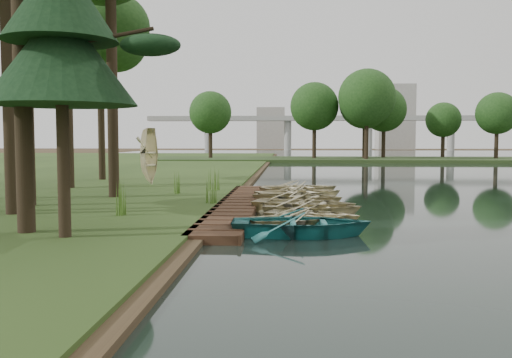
# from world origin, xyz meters

# --- Properties ---
(ground) EXTENTS (300.00, 300.00, 0.00)m
(ground) POSITION_xyz_m (0.00, 0.00, 0.00)
(ground) COLOR #3D2F1D
(boardwalk) EXTENTS (1.60, 16.00, 0.30)m
(boardwalk) POSITION_xyz_m (-1.60, 0.00, 0.15)
(boardwalk) COLOR #3A2416
(boardwalk) RESTS_ON ground
(peninsula) EXTENTS (50.00, 14.00, 0.45)m
(peninsula) POSITION_xyz_m (8.00, 50.00, 0.23)
(peninsula) COLOR #2B401C
(peninsula) RESTS_ON ground
(far_trees) EXTENTS (45.60, 5.60, 8.80)m
(far_trees) POSITION_xyz_m (4.67, 50.00, 6.43)
(far_trees) COLOR black
(far_trees) RESTS_ON peninsula
(bridge) EXTENTS (95.90, 4.00, 8.60)m
(bridge) POSITION_xyz_m (12.31, 120.00, 7.08)
(bridge) COLOR #A5A5A0
(bridge) RESTS_ON ground
(building_a) EXTENTS (10.00, 8.00, 18.00)m
(building_a) POSITION_xyz_m (30.00, 140.00, 9.00)
(building_a) COLOR #A5A5A0
(building_a) RESTS_ON ground
(building_b) EXTENTS (8.00, 8.00, 12.00)m
(building_b) POSITION_xyz_m (-5.00, 145.00, 6.00)
(building_b) COLOR #A5A5A0
(building_b) RESTS_ON ground
(rowboat_0) EXTENTS (4.06, 2.95, 0.83)m
(rowboat_0) POSITION_xyz_m (0.80, -6.35, 0.46)
(rowboat_0) COLOR teal
(rowboat_0) RESTS_ON water
(rowboat_1) EXTENTS (4.16, 3.66, 0.72)m
(rowboat_1) POSITION_xyz_m (0.82, -4.98, 0.41)
(rowboat_1) COLOR beige
(rowboat_1) RESTS_ON water
(rowboat_2) EXTENTS (3.75, 3.19, 0.66)m
(rowboat_2) POSITION_xyz_m (1.21, -3.84, 0.38)
(rowboat_2) COLOR beige
(rowboat_2) RESTS_ON water
(rowboat_3) EXTENTS (3.66, 2.68, 0.74)m
(rowboat_3) POSITION_xyz_m (1.27, -2.05, 0.42)
(rowboat_3) COLOR beige
(rowboat_3) RESTS_ON water
(rowboat_4) EXTENTS (4.51, 3.72, 0.81)m
(rowboat_4) POSITION_xyz_m (1.01, -1.21, 0.46)
(rowboat_4) COLOR beige
(rowboat_4) RESTS_ON water
(rowboat_5) EXTENTS (3.05, 2.22, 0.62)m
(rowboat_5) POSITION_xyz_m (0.85, 0.56, 0.36)
(rowboat_5) COLOR beige
(rowboat_5) RESTS_ON water
(rowboat_6) EXTENTS (4.65, 4.06, 0.80)m
(rowboat_6) POSITION_xyz_m (0.83, 1.39, 0.45)
(rowboat_6) COLOR beige
(rowboat_6) RESTS_ON water
(rowboat_7) EXTENTS (4.72, 4.02, 0.83)m
(rowboat_7) POSITION_xyz_m (0.92, 2.99, 0.46)
(rowboat_7) COLOR beige
(rowboat_7) RESTS_ON water
(rowboat_8) EXTENTS (3.88, 3.30, 0.68)m
(rowboat_8) POSITION_xyz_m (0.98, 4.26, 0.39)
(rowboat_8) COLOR beige
(rowboat_8) RESTS_ON water
(rowboat_9) EXTENTS (4.72, 4.07, 0.82)m
(rowboat_9) POSITION_xyz_m (1.00, 5.51, 0.46)
(rowboat_9) COLOR beige
(rowboat_9) RESTS_ON water
(rowboat_10) EXTENTS (4.00, 3.39, 0.70)m
(rowboat_10) POSITION_xyz_m (0.74, 6.79, 0.40)
(rowboat_10) COLOR beige
(rowboat_10) RESTS_ON water
(stored_rowboat) EXTENTS (3.60, 2.96, 0.65)m
(stored_rowboat) POSITION_xyz_m (-7.24, 8.43, 0.63)
(stored_rowboat) COLOR beige
(stored_rowboat) RESTS_ON bank
(tree_6) EXTENTS (5.25, 5.25, 11.21)m
(tree_6) POSITION_xyz_m (-11.29, 12.44, 9.22)
(tree_6) COLOR black
(tree_6) RESTS_ON bank
(pine_tree) EXTENTS (3.80, 3.80, 8.49)m
(pine_tree) POSITION_xyz_m (-5.34, -8.35, 5.72)
(pine_tree) COLOR black
(pine_tree) RESTS_ON bank
(reeds_0) EXTENTS (0.60, 0.60, 1.14)m
(reeds_0) POSITION_xyz_m (-5.08, -4.13, 0.87)
(reeds_0) COLOR #3F661E
(reeds_0) RESTS_ON bank
(reeds_1) EXTENTS (0.60, 0.60, 0.85)m
(reeds_1) POSITION_xyz_m (-2.60, -0.30, 0.73)
(reeds_1) COLOR #3F661E
(reeds_1) RESTS_ON bank
(reeds_2) EXTENTS (0.60, 0.60, 1.09)m
(reeds_2) POSITION_xyz_m (-3.28, 5.25, 0.85)
(reeds_2) COLOR #3F661E
(reeds_2) RESTS_ON bank
(reeds_3) EXTENTS (0.60, 0.60, 0.95)m
(reeds_3) POSITION_xyz_m (-4.82, 3.48, 0.78)
(reeds_3) COLOR #3F661E
(reeds_3) RESTS_ON bank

